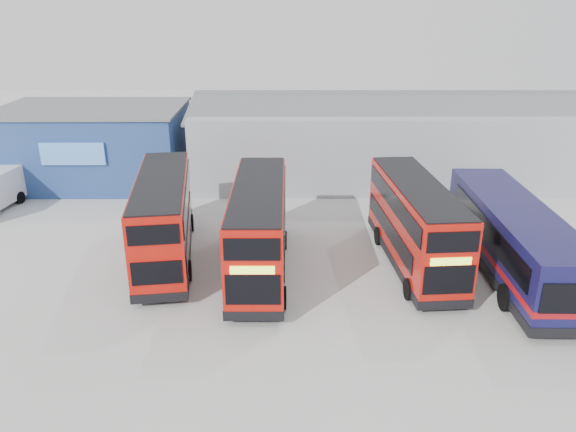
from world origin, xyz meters
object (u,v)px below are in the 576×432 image
(double_decker_left, at_px, (164,220))
(double_decker_right, at_px, (415,225))
(office_block, at_px, (94,144))
(maintenance_shed, at_px, (409,137))
(double_decker_centre, at_px, (259,230))
(single_decker_blue, at_px, (512,240))

(double_decker_left, distance_m, double_decker_right, 11.92)
(office_block, height_order, double_decker_right, office_block)
(office_block, relative_size, maintenance_shed, 0.40)
(double_decker_centre, relative_size, double_decker_right, 1.02)
(office_block, distance_m, double_decker_left, 14.63)
(maintenance_shed, distance_m, single_decker_blue, 16.39)
(maintenance_shed, height_order, double_decker_right, maintenance_shed)
(office_block, xyz_separation_m, double_decker_left, (7.25, -12.70, -0.53))
(maintenance_shed, bearing_deg, double_decker_left, -135.08)
(double_decker_centre, bearing_deg, office_block, 130.47)
(double_decker_left, distance_m, single_decker_blue, 16.27)
(office_block, relative_size, double_decker_right, 1.27)
(office_block, height_order, maintenance_shed, maintenance_shed)
(office_block, relative_size, double_decker_centre, 1.25)
(office_block, height_order, single_decker_blue, office_block)
(office_block, xyz_separation_m, double_decker_centre, (11.87, -14.07, -0.51))
(double_decker_right, distance_m, single_decker_blue, 4.40)
(double_decker_centre, distance_m, double_decker_right, 7.32)
(office_block, bearing_deg, double_decker_centre, -49.85)
(double_decker_right, relative_size, single_decker_blue, 0.80)
(single_decker_blue, bearing_deg, office_block, -30.22)
(single_decker_blue, bearing_deg, maintenance_shed, -83.80)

